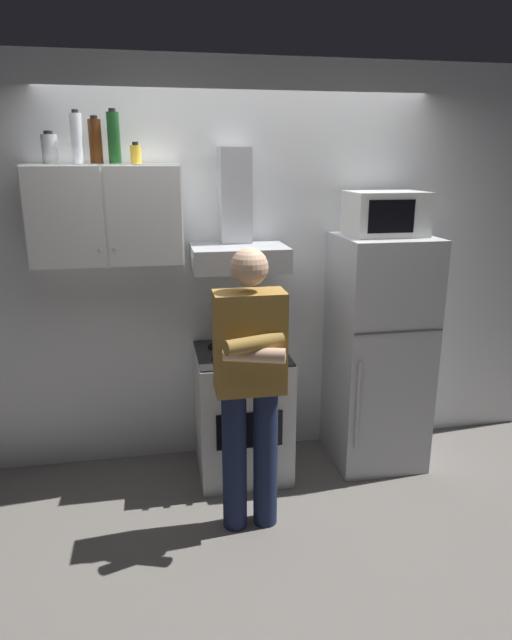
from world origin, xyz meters
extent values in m
plane|color=slate|center=(0.00, 0.00, 0.00)|extent=(7.00, 7.00, 0.00)
cube|color=white|center=(0.00, 0.60, 1.35)|extent=(4.80, 0.10, 2.70)
cube|color=white|center=(-0.85, 0.38, 1.75)|extent=(0.90, 0.34, 0.60)
cube|color=white|center=(-1.07, 0.20, 1.75)|extent=(0.43, 0.01, 0.58)
cube|color=white|center=(-0.62, 0.20, 1.75)|extent=(0.43, 0.01, 0.58)
sphere|color=#B2B2B7|center=(-0.89, 0.19, 1.57)|extent=(0.02, 0.02, 0.02)
sphere|color=#B2B2B7|center=(-0.81, 0.19, 1.57)|extent=(0.02, 0.02, 0.02)
cube|color=white|center=(-0.05, 0.25, 0.42)|extent=(0.60, 0.60, 0.85)
cube|color=black|center=(-0.05, 0.25, 0.86)|extent=(0.59, 0.59, 0.01)
cube|color=black|center=(-0.05, -0.05, 0.45)|extent=(0.42, 0.01, 0.24)
cylinder|color=black|center=(-0.18, 0.13, 0.87)|extent=(0.16, 0.16, 0.01)
cylinder|color=black|center=(0.08, 0.13, 0.87)|extent=(0.16, 0.16, 0.01)
cylinder|color=black|center=(-0.18, 0.37, 0.87)|extent=(0.16, 0.16, 0.01)
cylinder|color=black|center=(0.08, 0.37, 0.87)|extent=(0.16, 0.16, 0.01)
cylinder|color=black|center=(-0.25, -0.06, 0.80)|extent=(0.04, 0.02, 0.04)
cylinder|color=black|center=(-0.12, -0.06, 0.80)|extent=(0.04, 0.02, 0.04)
cylinder|color=black|center=(0.02, -0.06, 0.80)|extent=(0.04, 0.02, 0.04)
cylinder|color=black|center=(0.15, -0.06, 0.80)|extent=(0.04, 0.02, 0.04)
cube|color=#B7BABF|center=(-0.05, 0.33, 1.47)|extent=(0.60, 0.44, 0.15)
cube|color=#B7BABF|center=(-0.05, 0.47, 1.85)|extent=(0.20, 0.16, 0.60)
cube|color=silver|center=(0.90, 0.25, 0.80)|extent=(0.60, 0.60, 1.60)
cube|color=#4C4C4C|center=(0.90, -0.05, 1.04)|extent=(0.59, 0.01, 0.01)
cylinder|color=silver|center=(0.65, -0.06, 0.56)|extent=(0.02, 0.02, 0.60)
cube|color=silver|center=(0.90, 0.27, 1.74)|extent=(0.48, 0.36, 0.28)
cube|color=black|center=(0.86, 0.09, 1.74)|extent=(0.30, 0.01, 0.20)
cylinder|color=#192342|center=(-0.19, -0.35, 0.42)|extent=(0.14, 0.14, 0.85)
cylinder|color=#192342|center=(-0.01, -0.35, 0.42)|extent=(0.14, 0.14, 0.85)
cube|color=olive|center=(-0.10, -0.35, 1.13)|extent=(0.38, 0.20, 0.56)
cylinder|color=olive|center=(-0.10, -0.49, 1.17)|extent=(0.33, 0.17, 0.08)
cylinder|color=#DBAD89|center=(-0.10, -0.49, 1.11)|extent=(0.33, 0.17, 0.08)
sphere|color=#DBAD89|center=(-0.10, -0.35, 1.54)|extent=(0.20, 0.20, 0.20)
cylinder|color=#B7BABF|center=(0.08, 0.13, 0.92)|extent=(0.19, 0.19, 0.09)
cylinder|color=black|center=(-0.04, 0.13, 0.95)|extent=(0.05, 0.01, 0.01)
cylinder|color=black|center=(0.20, 0.13, 0.95)|extent=(0.05, 0.01, 0.01)
cylinder|color=gold|center=(-0.66, 0.35, 2.10)|extent=(0.06, 0.06, 0.10)
cylinder|color=black|center=(-0.66, 0.35, 2.16)|extent=(0.03, 0.03, 0.02)
cylinder|color=#19471E|center=(-0.78, 0.39, 2.19)|extent=(0.07, 0.07, 0.29)
cylinder|color=black|center=(-0.78, 0.39, 2.35)|extent=(0.04, 0.04, 0.02)
cylinder|color=#47230F|center=(-0.89, 0.40, 2.17)|extent=(0.08, 0.08, 0.25)
cylinder|color=black|center=(-0.89, 0.40, 2.31)|extent=(0.04, 0.04, 0.02)
cylinder|color=silver|center=(-0.99, 0.38, 2.19)|extent=(0.07, 0.07, 0.28)
cylinder|color=black|center=(-0.99, 0.38, 2.34)|extent=(0.04, 0.04, 0.02)
cylinder|color=#B2B5BA|center=(-1.15, 0.40, 2.13)|extent=(0.09, 0.09, 0.16)
cylinder|color=black|center=(-1.15, 0.40, 2.22)|extent=(0.05, 0.05, 0.02)
camera|label=1|loc=(-0.57, -3.09, 2.06)|focal=30.70mm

